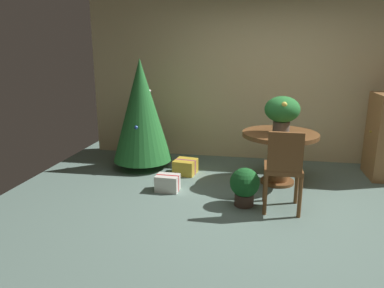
{
  "coord_description": "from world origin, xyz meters",
  "views": [
    {
      "loc": [
        -0.16,
        -3.72,
        1.76
      ],
      "look_at": [
        -0.95,
        0.48,
        0.64
      ],
      "focal_mm": 33.33,
      "sensor_mm": 36.0,
      "label": 1
    }
  ],
  "objects_px": {
    "gift_box_gold": "(185,167)",
    "gift_box_cream": "(168,183)",
    "round_dining_table": "(279,148)",
    "wooden_chair_near": "(284,166)",
    "flower_vase": "(282,111)",
    "holiday_tree": "(141,110)",
    "potted_plant": "(245,185)"
  },
  "relations": [
    {
      "from": "round_dining_table",
      "to": "gift_box_gold",
      "type": "bearing_deg",
      "value": 174.46
    },
    {
      "from": "gift_box_gold",
      "to": "potted_plant",
      "type": "relative_size",
      "value": 0.76
    },
    {
      "from": "round_dining_table",
      "to": "flower_vase",
      "type": "distance_m",
      "value": 0.52
    },
    {
      "from": "flower_vase",
      "to": "holiday_tree",
      "type": "relative_size",
      "value": 0.29
    },
    {
      "from": "gift_box_cream",
      "to": "potted_plant",
      "type": "height_order",
      "value": "potted_plant"
    },
    {
      "from": "round_dining_table",
      "to": "gift_box_gold",
      "type": "distance_m",
      "value": 1.38
    },
    {
      "from": "holiday_tree",
      "to": "gift_box_gold",
      "type": "relative_size",
      "value": 4.81
    },
    {
      "from": "wooden_chair_near",
      "to": "gift_box_gold",
      "type": "height_order",
      "value": "wooden_chair_near"
    },
    {
      "from": "wooden_chair_near",
      "to": "holiday_tree",
      "type": "bearing_deg",
      "value": 148.56
    },
    {
      "from": "holiday_tree",
      "to": "gift_box_gold",
      "type": "xyz_separation_m",
      "value": [
        0.72,
        -0.2,
        -0.78
      ]
    },
    {
      "from": "gift_box_cream",
      "to": "round_dining_table",
      "type": "bearing_deg",
      "value": 21.67
    },
    {
      "from": "wooden_chair_near",
      "to": "gift_box_gold",
      "type": "relative_size",
      "value": 2.73
    },
    {
      "from": "round_dining_table",
      "to": "potted_plant",
      "type": "bearing_deg",
      "value": -116.66
    },
    {
      "from": "wooden_chair_near",
      "to": "potted_plant",
      "type": "distance_m",
      "value": 0.51
    },
    {
      "from": "round_dining_table",
      "to": "wooden_chair_near",
      "type": "height_order",
      "value": "wooden_chair_near"
    },
    {
      "from": "gift_box_gold",
      "to": "gift_box_cream",
      "type": "relative_size",
      "value": 1.15
    },
    {
      "from": "potted_plant",
      "to": "flower_vase",
      "type": "bearing_deg",
      "value": 61.62
    },
    {
      "from": "potted_plant",
      "to": "holiday_tree",
      "type": "bearing_deg",
      "value": 144.54
    },
    {
      "from": "flower_vase",
      "to": "gift_box_cream",
      "type": "height_order",
      "value": "flower_vase"
    },
    {
      "from": "gift_box_gold",
      "to": "potted_plant",
      "type": "bearing_deg",
      "value": -46.7
    },
    {
      "from": "flower_vase",
      "to": "potted_plant",
      "type": "bearing_deg",
      "value": -118.38
    },
    {
      "from": "holiday_tree",
      "to": "gift_box_gold",
      "type": "height_order",
      "value": "holiday_tree"
    },
    {
      "from": "round_dining_table",
      "to": "gift_box_cream",
      "type": "height_order",
      "value": "round_dining_table"
    },
    {
      "from": "round_dining_table",
      "to": "holiday_tree",
      "type": "xyz_separation_m",
      "value": [
        -2.03,
        0.32,
        0.4
      ]
    },
    {
      "from": "gift_box_gold",
      "to": "flower_vase",
      "type": "bearing_deg",
      "value": -7.98
    },
    {
      "from": "wooden_chair_near",
      "to": "potted_plant",
      "type": "relative_size",
      "value": 2.07
    },
    {
      "from": "round_dining_table",
      "to": "gift_box_gold",
      "type": "height_order",
      "value": "round_dining_table"
    },
    {
      "from": "wooden_chair_near",
      "to": "gift_box_cream",
      "type": "bearing_deg",
      "value": 165.7
    },
    {
      "from": "wooden_chair_near",
      "to": "gift_box_gold",
      "type": "bearing_deg",
      "value": 141.52
    },
    {
      "from": "wooden_chair_near",
      "to": "flower_vase",
      "type": "bearing_deg",
      "value": 89.95
    },
    {
      "from": "holiday_tree",
      "to": "gift_box_cream",
      "type": "height_order",
      "value": "holiday_tree"
    },
    {
      "from": "gift_box_gold",
      "to": "gift_box_cream",
      "type": "xyz_separation_m",
      "value": [
        -0.09,
        -0.69,
        -0.0
      ]
    }
  ]
}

